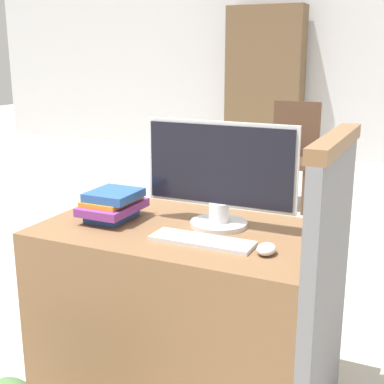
{
  "coord_description": "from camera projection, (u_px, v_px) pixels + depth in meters",
  "views": [
    {
      "loc": [
        0.9,
        -1.48,
        1.42
      ],
      "look_at": [
        0.06,
        0.31,
        0.9
      ],
      "focal_mm": 50.0,
      "sensor_mm": 36.0,
      "label": 1
    }
  ],
  "objects": [
    {
      "name": "wall_back",
      "position": [
        372.0,
        53.0,
        6.77
      ],
      "size": [
        12.0,
        0.06,
        2.8
      ],
      "color": "silver",
      "rests_on": "ground_plane"
    },
    {
      "name": "bookshelf_far",
      "position": [
        264.0,
        83.0,
        7.2
      ],
      "size": [
        1.03,
        0.32,
        2.01
      ],
      "color": "brown",
      "rests_on": "ground_plane"
    },
    {
      "name": "mouse",
      "position": [
        266.0,
        249.0,
        1.86
      ],
      "size": [
        0.07,
        0.09,
        0.04
      ],
      "color": "silver",
      "rests_on": "desk"
    },
    {
      "name": "carrel_divider",
      "position": [
        325.0,
        292.0,
        1.91
      ],
      "size": [
        0.07,
        0.62,
        1.15
      ],
      "color": "slate",
      "rests_on": "ground_plane"
    },
    {
      "name": "far_chair",
      "position": [
        292.0,
        150.0,
        4.98
      ],
      "size": [
        0.44,
        0.44,
        0.97
      ],
      "rotation": [
        0.0,
        0.0,
        0.92
      ],
      "color": "#4C3323",
      "rests_on": "ground_plane"
    },
    {
      "name": "monitor",
      "position": [
        220.0,
        174.0,
        2.11
      ],
      "size": [
        0.63,
        0.23,
        0.42
      ],
      "color": "silver",
      "rests_on": "desk"
    },
    {
      "name": "book_stack",
      "position": [
        113.0,
        205.0,
        2.23
      ],
      "size": [
        0.2,
        0.28,
        0.13
      ],
      "color": "#285199",
      "rests_on": "desk"
    },
    {
      "name": "desk",
      "position": [
        182.0,
        311.0,
        2.23
      ],
      "size": [
        1.13,
        0.68,
        0.73
      ],
      "color": "brown",
      "rests_on": "ground_plane"
    },
    {
      "name": "keyboard",
      "position": [
        202.0,
        241.0,
        1.97
      ],
      "size": [
        0.39,
        0.12,
        0.02
      ],
      "color": "silver",
      "rests_on": "desk"
    }
  ]
}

